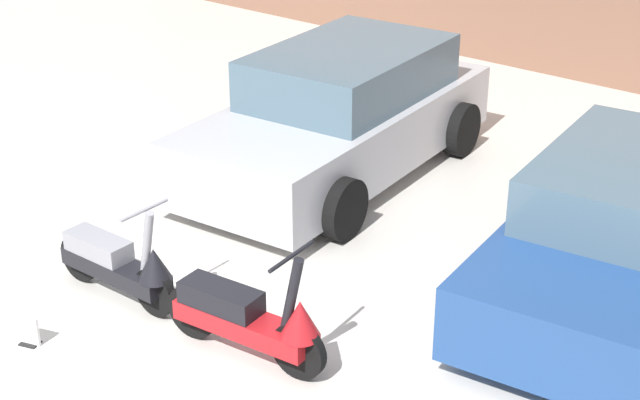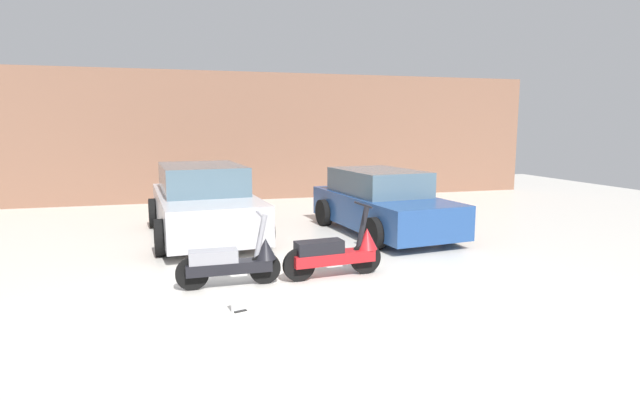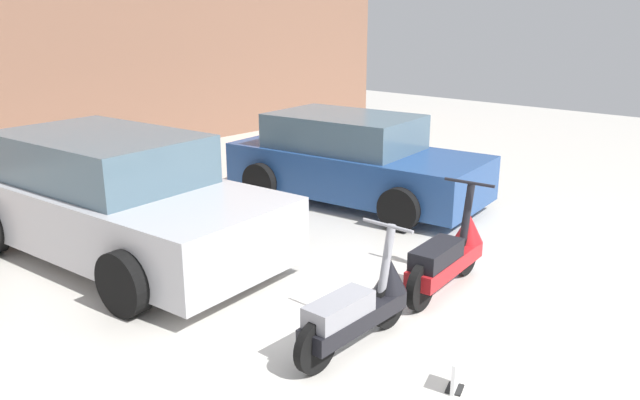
{
  "view_description": "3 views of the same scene",
  "coord_description": "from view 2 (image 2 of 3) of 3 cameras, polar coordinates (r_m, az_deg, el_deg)",
  "views": [
    {
      "loc": [
        5.26,
        -4.16,
        4.58
      ],
      "look_at": [
        0.38,
        1.82,
        0.94
      ],
      "focal_mm": 55.0,
      "sensor_mm": 36.0,
      "label": 1
    },
    {
      "loc": [
        -1.56,
        -6.23,
        2.22
      ],
      "look_at": [
        0.7,
        2.02,
        0.97
      ],
      "focal_mm": 28.0,
      "sensor_mm": 36.0,
      "label": 2
    },
    {
      "loc": [
        -4.77,
        -2.39,
        2.79
      ],
      "look_at": [
        -0.12,
        1.83,
        0.9
      ],
      "focal_mm": 35.0,
      "sensor_mm": 36.0,
      "label": 3
    }
  ],
  "objects": [
    {
      "name": "scooter_front_left",
      "position": [
        7.13,
        -9.85,
        -6.9
      ],
      "size": [
        1.46,
        0.53,
        1.02
      ],
      "rotation": [
        0.0,
        0.0,
        0.02
      ],
      "color": "black",
      "rests_on": "ground_plane"
    },
    {
      "name": "scooter_front_right",
      "position": [
        7.46,
        2.03,
        -5.91
      ],
      "size": [
        1.55,
        0.56,
        1.08
      ],
      "rotation": [
        0.0,
        0.0,
        0.1
      ],
      "color": "black",
      "rests_on": "ground_plane"
    },
    {
      "name": "car_rear_center",
      "position": [
        10.61,
        7.05,
        -0.32
      ],
      "size": [
        2.23,
        4.05,
        1.32
      ],
      "rotation": [
        0.0,
        0.0,
        -1.45
      ],
      "color": "navy",
      "rests_on": "ground_plane"
    },
    {
      "name": "placard_near_left_scooter",
      "position": [
        6.27,
        -9.24,
        -11.4
      ],
      "size": [
        0.2,
        0.16,
        0.26
      ],
      "rotation": [
        0.0,
        0.0,
        0.31
      ],
      "color": "black",
      "rests_on": "ground_plane"
    },
    {
      "name": "ground_plane",
      "position": [
        6.79,
        -1.22,
        -10.73
      ],
      "size": [
        28.0,
        28.0,
        0.0
      ],
      "primitive_type": "plane",
      "color": "silver"
    },
    {
      "name": "car_rear_left",
      "position": [
        10.46,
        -13.16,
        -0.26
      ],
      "size": [
        2.37,
        4.42,
        1.45
      ],
      "rotation": [
        0.0,
        0.0,
        -1.48
      ],
      "color": "#B7B7BC",
      "rests_on": "ground_plane"
    },
    {
      "name": "wall_back",
      "position": [
        15.34,
        -9.59,
        7.13
      ],
      "size": [
        19.6,
        0.12,
        3.85
      ],
      "primitive_type": "cube",
      "color": "#845B47",
      "rests_on": "ground_plane"
    }
  ]
}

